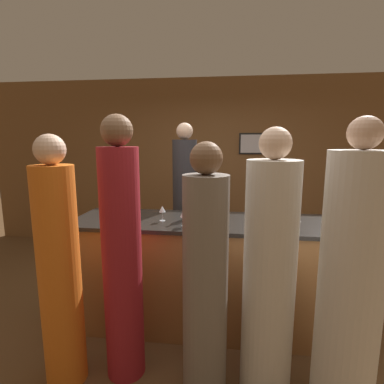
# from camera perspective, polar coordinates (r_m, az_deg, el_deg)

# --- Properties ---
(ground_plane) EXTENTS (14.00, 14.00, 0.00)m
(ground_plane) POSITION_cam_1_polar(r_m,az_deg,el_deg) (3.27, 2.04, -23.65)
(ground_plane) COLOR brown
(back_wall) EXTENTS (8.00, 0.08, 2.80)m
(back_wall) POSITION_cam_1_polar(r_m,az_deg,el_deg) (5.03, 4.58, 5.20)
(back_wall) COLOR brown
(back_wall) RESTS_ON ground_plane
(bar_counter) EXTENTS (2.47, 0.76, 1.06)m
(bar_counter) POSITION_cam_1_polar(r_m,az_deg,el_deg) (3.01, 2.10, -15.16)
(bar_counter) COLOR #996638
(bar_counter) RESTS_ON ground_plane
(bartender) EXTENTS (0.29, 0.29, 2.01)m
(bartender) POSITION_cam_1_polar(r_m,az_deg,el_deg) (3.68, -1.36, -3.57)
(bartender) COLOR #2D2D33
(bartender) RESTS_ON ground_plane
(guest_0) EXTENTS (0.30, 0.30, 1.85)m
(guest_0) POSITION_cam_1_polar(r_m,az_deg,el_deg) (2.43, -23.93, -13.57)
(guest_0) COLOR orange
(guest_0) RESTS_ON ground_plane
(guest_1) EXTENTS (0.29, 0.29, 1.98)m
(guest_1) POSITION_cam_1_polar(r_m,az_deg,el_deg) (2.33, -13.17, -12.02)
(guest_1) COLOR maroon
(guest_1) RESTS_ON ground_plane
(guest_2) EXTENTS (0.38, 0.38, 1.94)m
(guest_2) POSITION_cam_1_polar(r_m,az_deg,el_deg) (2.18, 27.89, -15.85)
(guest_2) COLOR silver
(guest_2) RESTS_ON ground_plane
(guest_3) EXTENTS (0.36, 0.36, 1.89)m
(guest_3) POSITION_cam_1_polar(r_m,az_deg,el_deg) (2.22, 14.48, -15.11)
(guest_3) COLOR silver
(guest_3) RESTS_ON ground_plane
(guest_4) EXTENTS (0.32, 0.32, 1.80)m
(guest_4) POSITION_cam_1_polar(r_m,az_deg,el_deg) (2.17, 2.52, -16.36)
(guest_4) COLOR gray
(guest_4) RESTS_ON ground_plane
(wine_bottle_0) EXTENTS (0.08, 0.08, 0.31)m
(wine_bottle_0) POSITION_cam_1_polar(r_m,az_deg,el_deg) (2.90, -0.16, -2.66)
(wine_bottle_0) COLOR #19381E
(wine_bottle_0) RESTS_ON bar_counter
(wine_bottle_1) EXTENTS (0.08, 0.08, 0.31)m
(wine_bottle_1) POSITION_cam_1_polar(r_m,az_deg,el_deg) (2.82, -12.03, -3.14)
(wine_bottle_1) COLOR #19381E
(wine_bottle_1) RESTS_ON bar_counter
(wine_bottle_2) EXTENTS (0.08, 0.08, 0.32)m
(wine_bottle_2) POSITION_cam_1_polar(r_m,az_deg,el_deg) (2.69, 15.47, -3.81)
(wine_bottle_2) COLOR black
(wine_bottle_2) RESTS_ON bar_counter
(ice_bucket) EXTENTS (0.21, 0.21, 0.19)m
(ice_bucket) POSITION_cam_1_polar(r_m,az_deg,el_deg) (2.99, 14.31, -3.01)
(ice_bucket) COLOR silver
(ice_bucket) RESTS_ON bar_counter
(wine_glass_0) EXTENTS (0.08, 0.08, 0.16)m
(wine_glass_0) POSITION_cam_1_polar(r_m,az_deg,el_deg) (2.95, -12.15, -2.49)
(wine_glass_0) COLOR silver
(wine_glass_0) RESTS_ON bar_counter
(wine_glass_1) EXTENTS (0.08, 0.08, 0.15)m
(wine_glass_1) POSITION_cam_1_polar(r_m,az_deg,el_deg) (2.59, 19.25, -4.78)
(wine_glass_1) COLOR silver
(wine_glass_1) RESTS_ON bar_counter
(wine_glass_2) EXTENTS (0.07, 0.07, 0.17)m
(wine_glass_2) POSITION_cam_1_polar(r_m,az_deg,el_deg) (2.71, -12.23, -3.60)
(wine_glass_2) COLOR silver
(wine_glass_2) RESTS_ON bar_counter
(wine_glass_3) EXTENTS (0.07, 0.07, 0.16)m
(wine_glass_3) POSITION_cam_1_polar(r_m,az_deg,el_deg) (2.61, -1.46, -4.03)
(wine_glass_3) COLOR silver
(wine_glass_3) RESTS_ON bar_counter
(wine_glass_4) EXTENTS (0.06, 0.06, 0.14)m
(wine_glass_4) POSITION_cam_1_polar(r_m,az_deg,el_deg) (2.79, -5.68, -3.39)
(wine_glass_4) COLOR silver
(wine_glass_4) RESTS_ON bar_counter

